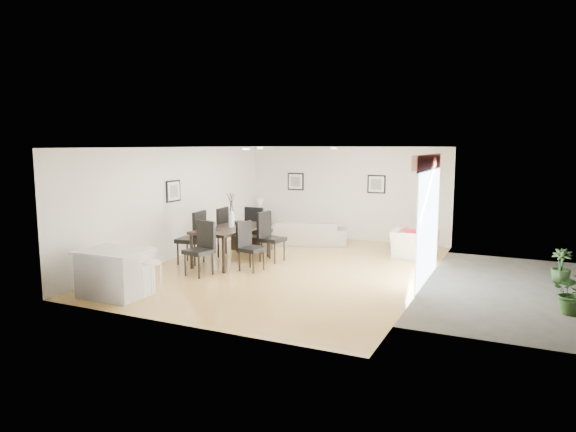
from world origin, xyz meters
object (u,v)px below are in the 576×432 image
at_px(sofa, 307,233).
at_px(dining_table, 232,231).
at_px(dining_chair_wnear, 195,235).
at_px(dining_chair_efar, 269,234).
at_px(armchair, 414,244).
at_px(dining_chair_wfar, 218,229).
at_px(dining_chair_head, 202,245).
at_px(kitchen_island, 115,273).
at_px(bar_stool, 152,267).
at_px(dining_chair_foot, 257,227).
at_px(coffee_table, 252,242).
at_px(dining_chair_enear, 248,243).
at_px(side_table, 260,224).

bearing_deg(sofa, dining_table, 56.83).
bearing_deg(dining_chair_wnear, dining_chair_efar, 119.00).
bearing_deg(armchair, dining_chair_wfar, 20.14).
bearing_deg(dining_chair_head, kitchen_island, -94.66).
distance_m(dining_chair_efar, bar_stool, 3.76).
height_order(sofa, bar_stool, bar_stool).
bearing_deg(dining_chair_foot, dining_chair_efar, 136.32).
bearing_deg(bar_stool, dining_table, 95.43).
bearing_deg(armchair, dining_table, 29.66).
bearing_deg(coffee_table, dining_chair_wfar, -110.91).
relative_size(dining_table, dining_chair_wfar, 1.71).
xyz_separation_m(sofa, dining_chair_enear, (-0.02, -3.28, 0.28)).
xyz_separation_m(kitchen_island, bar_stool, (0.85, 0.00, 0.19)).
bearing_deg(coffee_table, dining_chair_foot, -41.06).
distance_m(dining_chair_wfar, kitchen_island, 3.75).
height_order(side_table, kitchen_island, kitchen_island).
distance_m(armchair, dining_chair_wnear, 5.30).
xyz_separation_m(dining_chair_wfar, dining_chair_efar, (1.41, 0.00, -0.02)).
bearing_deg(sofa, armchair, 151.63).
relative_size(sofa, bar_stool, 3.05).
height_order(dining_chair_wfar, coffee_table, dining_chair_wfar).
bearing_deg(side_table, dining_chair_wfar, -81.35).
bearing_deg(dining_chair_enear, bar_stool, -179.39).
height_order(sofa, dining_chair_foot, dining_chair_foot).
relative_size(dining_chair_wfar, kitchen_island, 0.96).
bearing_deg(dining_chair_wnear, dining_chair_wfar, 173.48).
bearing_deg(dining_chair_foot, armchair, -163.18).
height_order(armchair, dining_chair_efar, dining_chair_efar).
bearing_deg(dining_chair_enear, dining_table, 64.75).
height_order(sofa, side_table, sofa).
distance_m(dining_table, dining_chair_enear, 0.88).
bearing_deg(coffee_table, sofa, 52.15).
bearing_deg(kitchen_island, armchair, 49.88).
distance_m(dining_chair_wnear, dining_chair_head, 1.05).
xyz_separation_m(armchair, side_table, (-5.00, 1.40, -0.02)).
bearing_deg(dining_chair_foot, dining_chair_wfar, 48.20).
xyz_separation_m(dining_chair_head, coffee_table, (-0.32, 2.76, -0.45)).
bearing_deg(sofa, dining_chair_enear, 71.25).
bearing_deg(armchair, sofa, -10.86).
distance_m(sofa, coffee_table, 1.65).
distance_m(dining_chair_efar, dining_chair_foot, 1.02).
bearing_deg(dining_table, kitchen_island, -96.02).
relative_size(dining_chair_enear, dining_chair_foot, 0.91).
bearing_deg(side_table, dining_chair_foot, -63.98).
relative_size(dining_chair_efar, side_table, 1.84).
xyz_separation_m(armchair, dining_chair_efar, (-3.11, -1.74, 0.31)).
height_order(dining_chair_head, coffee_table, dining_chair_head).
bearing_deg(armchair, bar_stool, 56.43).
relative_size(armchair, dining_chair_wfar, 0.87).
bearing_deg(dining_chair_foot, dining_chair_head, 92.51).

